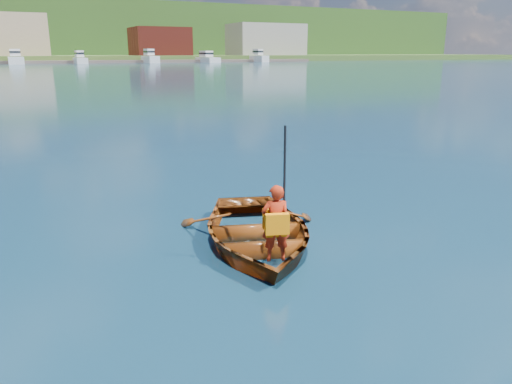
{
  "coord_description": "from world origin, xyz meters",
  "views": [
    {
      "loc": [
        -2.01,
        -6.37,
        3.04
      ],
      "look_at": [
        1.33,
        0.51,
        0.89
      ],
      "focal_mm": 35.0,
      "sensor_mm": 36.0,
      "label": 1
    }
  ],
  "objects": [
    {
      "name": "child_paddler",
      "position": [
        1.21,
        -0.4,
        0.68
      ],
      "size": [
        0.48,
        0.42,
        1.95
      ],
      "color": "#AB260F",
      "rests_on": "ground"
    },
    {
      "name": "rowboat",
      "position": [
        1.33,
        0.51,
        0.22
      ],
      "size": [
        3.46,
        4.13,
        0.73
      ],
      "color": "brown",
      "rests_on": "ground"
    },
    {
      "name": "dock",
      "position": [
        10.71,
        148.0,
        0.4
      ],
      "size": [
        160.05,
        8.6,
        0.8
      ],
      "color": "brown",
      "rests_on": "ground"
    },
    {
      "name": "shoreline",
      "position": [
        0.0,
        236.61,
        10.32
      ],
      "size": [
        400.0,
        140.0,
        22.0
      ],
      "color": "#385123",
      "rests_on": "ground"
    },
    {
      "name": "ground",
      "position": [
        0.0,
        0.0,
        0.0
      ],
      "size": [
        600.0,
        600.0,
        0.0
      ],
      "color": "#183347",
      "rests_on": "ground"
    }
  ]
}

